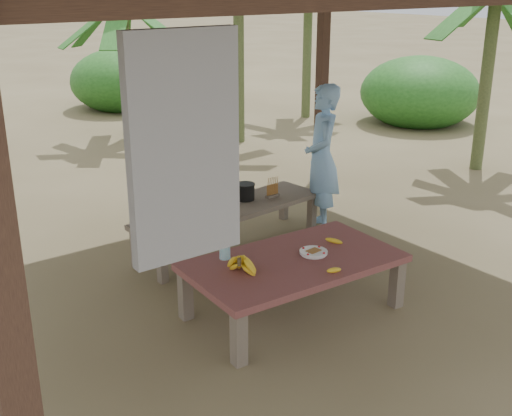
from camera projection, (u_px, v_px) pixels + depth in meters
ground at (261, 290)px, 5.97m from camera, size 80.00×80.00×0.00m
work_table at (294, 266)px, 5.43m from camera, size 1.85×1.09×0.50m
bench at (230, 212)px, 6.80m from camera, size 2.25×0.80×0.45m
ripe_banana_bunch at (239, 266)px, 5.11m from camera, size 0.31×0.28×0.15m
plate at (314, 252)px, 5.50m from camera, size 0.24×0.24×0.04m
loose_banana_front at (334, 270)px, 5.16m from camera, size 0.15×0.06×0.04m
loose_banana_side at (334, 241)px, 5.73m from camera, size 0.13×0.16×0.04m
water_flask at (225, 243)px, 5.38m from camera, size 0.09×0.09×0.34m
green_banana_stalk at (205, 201)px, 6.53m from camera, size 0.28×0.28×0.29m
cooking_pot at (245, 192)px, 7.00m from camera, size 0.21×0.21×0.17m
skewer_rack at (272, 187)px, 7.07m from camera, size 0.19×0.10×0.24m
woman at (322, 158)px, 7.19m from camera, size 0.67×0.73×1.67m
banana_plant_n at (123, 14)px, 10.99m from camera, size 1.80×1.80×2.64m
banana_plant_e at (496, 2)px, 8.98m from camera, size 1.80×1.80×2.91m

